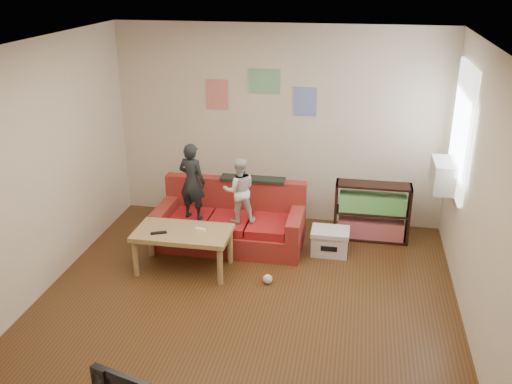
% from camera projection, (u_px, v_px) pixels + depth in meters
% --- Properties ---
extents(room_shell, '(4.52, 5.02, 2.72)m').
position_uv_depth(room_shell, '(241.00, 194.00, 5.46)').
color(room_shell, '#4D2F16').
rests_on(room_shell, ground).
extents(sofa, '(1.86, 0.86, 0.82)m').
position_uv_depth(sofa, '(231.00, 223.00, 7.37)').
color(sofa, maroon).
rests_on(sofa, ground).
extents(child_a, '(0.41, 0.32, 0.98)m').
position_uv_depth(child_a, '(192.00, 181.00, 7.07)').
color(child_a, black).
rests_on(child_a, sofa).
extents(child_b, '(0.48, 0.42, 0.83)m').
position_uv_depth(child_b, '(239.00, 190.00, 7.00)').
color(child_b, silver).
rests_on(child_b, sofa).
extents(coffee_table, '(1.12, 0.62, 0.50)m').
position_uv_depth(coffee_table, '(183.00, 236.00, 6.66)').
color(coffee_table, '#A78754').
rests_on(coffee_table, ground).
extents(remote, '(0.19, 0.12, 0.02)m').
position_uv_depth(remote, '(159.00, 233.00, 6.56)').
color(remote, black).
rests_on(remote, coffee_table).
extents(game_controller, '(0.14, 0.07, 0.03)m').
position_uv_depth(game_controller, '(200.00, 229.00, 6.64)').
color(game_controller, white).
rests_on(game_controller, coffee_table).
extents(bookshelf, '(0.97, 0.29, 0.77)m').
position_uv_depth(bookshelf, '(372.00, 215.00, 7.45)').
color(bookshelf, black).
rests_on(bookshelf, ground).
extents(window, '(0.04, 1.08, 1.48)m').
position_uv_depth(window, '(461.00, 130.00, 6.48)').
color(window, white).
rests_on(window, room_shell).
extents(ac_unit, '(0.28, 0.55, 0.35)m').
position_uv_depth(ac_unit, '(444.00, 175.00, 6.71)').
color(ac_unit, '#B7B2A3').
rests_on(ac_unit, window).
extents(artwork_left, '(0.30, 0.01, 0.40)m').
position_uv_depth(artwork_left, '(217.00, 94.00, 7.72)').
color(artwork_left, '#D87266').
rests_on(artwork_left, room_shell).
extents(artwork_center, '(0.42, 0.01, 0.32)m').
position_uv_depth(artwork_center, '(264.00, 81.00, 7.53)').
color(artwork_center, '#72B27F').
rests_on(artwork_center, room_shell).
extents(artwork_right, '(0.30, 0.01, 0.38)m').
position_uv_depth(artwork_right, '(305.00, 102.00, 7.53)').
color(artwork_right, '#727FCC').
rests_on(artwork_right, room_shell).
extents(file_box, '(0.47, 0.36, 0.32)m').
position_uv_depth(file_box, '(330.00, 241.00, 7.13)').
color(file_box, silver).
rests_on(file_box, ground).
extents(tissue, '(0.14, 0.14, 0.11)m').
position_uv_depth(tissue, '(268.00, 279.00, 6.49)').
color(tissue, silver).
rests_on(tissue, ground).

